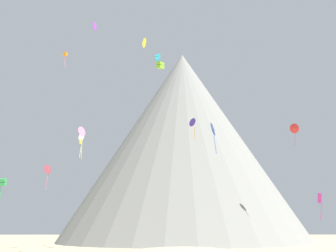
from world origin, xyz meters
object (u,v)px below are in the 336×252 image
(kite_gold_mid, at_px, (81,145))
(kite_magenta_low, at_px, (320,201))
(kite_yellow_high, at_px, (144,43))
(kite_blue_mid, at_px, (214,129))
(kite_orange_high, at_px, (65,54))
(rock_massif, at_px, (183,146))
(kite_green_low, at_px, (3,182))
(kite_violet_high, at_px, (95,26))
(kite_red_mid, at_px, (294,129))
(kite_lime_high, at_px, (160,65))
(kite_white_mid, at_px, (81,138))
(kite_pink_mid, at_px, (81,132))
(kite_indigo_mid, at_px, (193,123))
(kite_cyan_high, at_px, (158,57))
(kite_rainbow_mid, at_px, (48,169))

(kite_gold_mid, height_order, kite_magenta_low, kite_gold_mid)
(kite_yellow_high, relative_size, kite_blue_mid, 0.34)
(kite_orange_high, xyz_separation_m, kite_magenta_low, (44.31, -26.79, -33.41))
(rock_massif, bearing_deg, kite_green_low, -116.29)
(kite_violet_high, bearing_deg, kite_blue_mid, -138.00)
(kite_red_mid, xyz_separation_m, kite_lime_high, (-29.58, -8.74, 11.28))
(kite_orange_high, bearing_deg, kite_violet_high, 36.99)
(kite_white_mid, bearing_deg, kite_violet_high, 45.15)
(kite_pink_mid, bearing_deg, kite_blue_mid, 91.04)
(kite_magenta_low, bearing_deg, kite_indigo_mid, 46.83)
(kite_blue_mid, relative_size, kite_magenta_low, 1.44)
(kite_indigo_mid, bearing_deg, kite_white_mid, 14.56)
(rock_massif, relative_size, kite_yellow_high, 49.33)
(kite_cyan_high, height_order, kite_green_low, kite_cyan_high)
(kite_orange_high, xyz_separation_m, kite_gold_mid, (8.33, -21.03, -24.20))
(kite_cyan_high, distance_m, kite_magenta_low, 50.88)
(kite_pink_mid, bearing_deg, rock_massif, -177.34)
(kite_lime_high, bearing_deg, kite_green_low, -9.34)
(kite_magenta_low, bearing_deg, kite_lime_high, 40.67)
(kite_yellow_high, relative_size, kite_gold_mid, 0.56)
(kite_red_mid, xyz_separation_m, kite_yellow_high, (-32.39, -22.59, 10.12))
(kite_yellow_high, bearing_deg, kite_lime_high, -177.78)
(kite_white_mid, height_order, kite_pink_mid, kite_pink_mid)
(kite_indigo_mid, bearing_deg, rock_massif, -40.57)
(kite_red_mid, xyz_separation_m, kite_pink_mid, (-45.86, -4.91, -1.99))
(kite_yellow_high, bearing_deg, kite_orange_high, -123.60)
(kite_red_mid, xyz_separation_m, kite_rainbow_mid, (-51.20, -8.89, -10.26))
(rock_massif, bearing_deg, kite_pink_mid, -120.32)
(kite_violet_high, xyz_separation_m, kite_pink_mid, (-6.80, 29.32, -9.52))
(kite_white_mid, height_order, kite_violet_high, kite_violet_high)
(kite_cyan_high, xyz_separation_m, kite_rainbow_mid, (-21.00, -8.69, -26.72))
(kite_orange_high, distance_m, kite_violet_high, 34.46)
(kite_rainbow_mid, height_order, kite_magenta_low, kite_rainbow_mid)
(kite_red_mid, relative_size, kite_violet_high, 4.32)
(rock_massif, distance_m, kite_yellow_high, 58.21)
(kite_gold_mid, bearing_deg, kite_red_mid, 1.44)
(kite_green_low, distance_m, kite_lime_high, 39.39)
(kite_blue_mid, relative_size, kite_lime_high, 3.04)
(kite_lime_high, bearing_deg, kite_red_mid, 149.54)
(kite_indigo_mid, bearing_deg, kite_green_low, 68.42)
(kite_rainbow_mid, relative_size, kite_lime_high, 2.79)
(kite_orange_high, bearing_deg, kite_pink_mid, 83.50)
(kite_pink_mid, bearing_deg, kite_cyan_high, 139.68)
(kite_yellow_high, xyz_separation_m, kite_gold_mid, (-9.88, -1.31, -18.36))
(kite_green_low, xyz_separation_m, kite_lime_high, (23.58, 18.15, 25.80))
(kite_indigo_mid, bearing_deg, kite_rainbow_mid, 33.50)
(rock_massif, height_order, kite_yellow_high, rock_massif)
(kite_red_mid, distance_m, kite_indigo_mid, 29.35)
(kite_lime_high, bearing_deg, kite_gold_mid, 3.16)
(kite_lime_high, bearing_deg, kite_rainbow_mid, -46.51)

